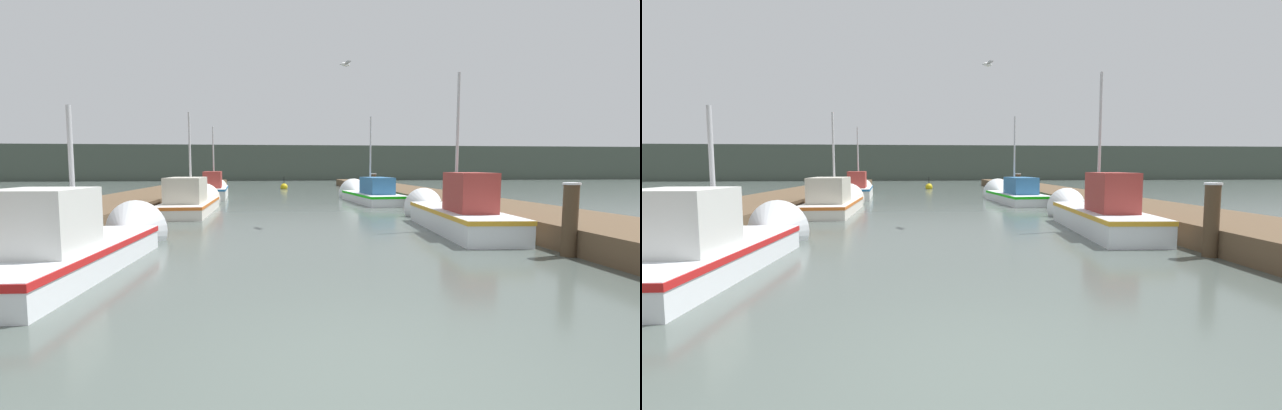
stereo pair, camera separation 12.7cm
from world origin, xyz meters
TOP-DOWN VIEW (x-y plane):
  - ground_plane at (0.00, 0.00)m, footprint 200.00×200.00m
  - dock_left at (-6.48, 16.00)m, footprint 2.94×40.00m
  - dock_right at (6.48, 16.00)m, footprint 2.94×40.00m
  - distant_shore_ridge at (0.00, 56.38)m, footprint 120.00×16.00m
  - fishing_boat_0 at (-4.11, 4.38)m, footprint 1.74×5.53m
  - fishing_boat_1 at (4.23, 8.17)m, footprint 1.89×6.21m
  - fishing_boat_2 at (-3.91, 13.54)m, footprint 1.71×5.97m
  - fishing_boat_3 at (3.87, 17.41)m, footprint 2.21×6.17m
  - fishing_boat_4 at (-4.12, 21.25)m, footprint 1.83×6.09m
  - mooring_piling_0 at (4.94, 20.73)m, footprint 0.32×0.32m
  - mooring_piling_1 at (4.92, 4.24)m, footprint 0.32×0.32m
  - channel_buoy at (-0.00, 29.37)m, footprint 0.55×0.55m
  - seagull_lead at (1.34, 9.30)m, footprint 0.31×0.56m

SIDE VIEW (x-z plane):
  - ground_plane at x=0.00m, z-range 0.00..0.00m
  - channel_buoy at x=0.00m, z-range -0.37..0.68m
  - dock_left at x=-6.48m, z-range 0.00..0.53m
  - dock_right at x=6.48m, z-range 0.00..0.53m
  - fishing_boat_3 at x=3.87m, z-range -1.99..2.72m
  - fishing_boat_0 at x=-4.11m, z-range -1.22..2.02m
  - fishing_boat_2 at x=-3.91m, z-range -1.74..2.55m
  - fishing_boat_1 at x=4.23m, z-range -1.87..2.77m
  - fishing_boat_4 at x=-4.12m, z-range -1.69..2.59m
  - mooring_piling_0 at x=4.94m, z-range 0.01..1.34m
  - mooring_piling_1 at x=4.92m, z-range 0.01..1.44m
  - distant_shore_ridge at x=0.00m, z-range 0.00..4.27m
  - seagull_lead at x=1.34m, z-range 4.67..4.79m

